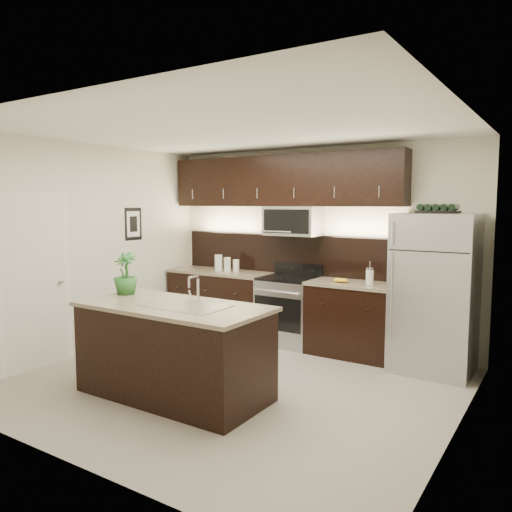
{
  "coord_description": "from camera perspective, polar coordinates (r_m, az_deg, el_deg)",
  "views": [
    {
      "loc": [
        3.01,
        -4.24,
        1.94
      ],
      "look_at": [
        -0.05,
        0.55,
        1.34
      ],
      "focal_mm": 35.0,
      "sensor_mm": 36.0,
      "label": 1
    }
  ],
  "objects": [
    {
      "name": "ground",
      "position": [
        5.55,
        -2.67,
        -14.41
      ],
      "size": [
        4.5,
        4.5,
        0.0
      ],
      "primitive_type": "plane",
      "color": "gray",
      "rests_on": "ground"
    },
    {
      "name": "room_walls",
      "position": [
        5.25,
        -3.99,
        3.36
      ],
      "size": [
        4.52,
        4.02,
        2.71
      ],
      "color": "beige",
      "rests_on": "ground"
    },
    {
      "name": "counter_run",
      "position": [
        7.03,
        2.27,
        -6.05
      ],
      "size": [
        3.51,
        0.65,
        0.94
      ],
      "color": "black",
      "rests_on": "ground"
    },
    {
      "name": "upper_fixtures",
      "position": [
        6.99,
        3.12,
        7.66
      ],
      "size": [
        3.49,
        0.4,
        1.66
      ],
      "color": "black",
      "rests_on": "counter_run"
    },
    {
      "name": "island",
      "position": [
        5.16,
        -9.36,
        -10.57
      ],
      "size": [
        1.96,
        0.96,
        0.94
      ],
      "color": "black",
      "rests_on": "ground"
    },
    {
      "name": "sink_faucet",
      "position": [
        4.95,
        -8.08,
        -5.47
      ],
      "size": [
        0.84,
        0.5,
        0.28
      ],
      "color": "silver",
      "rests_on": "island"
    },
    {
      "name": "refrigerator",
      "position": [
        6.11,
        19.77,
        -4.0
      ],
      "size": [
        0.88,
        0.8,
        1.83
      ],
      "primitive_type": "cube",
      "color": "#B2B2B7",
      "rests_on": "ground"
    },
    {
      "name": "wine_rack",
      "position": [
        6.02,
        20.09,
        5.07
      ],
      "size": [
        0.45,
        0.28,
        0.11
      ],
      "color": "black",
      "rests_on": "refrigerator"
    },
    {
      "name": "plant",
      "position": [
        5.68,
        -14.68,
        -1.93
      ],
      "size": [
        0.32,
        0.32,
        0.47
      ],
      "primitive_type": "imported",
      "rotation": [
        0.0,
        0.0,
        0.25
      ],
      "color": "#286227",
      "rests_on": "island"
    },
    {
      "name": "canisters",
      "position": [
        7.39,
        -3.55,
        -0.91
      ],
      "size": [
        0.35,
        0.21,
        0.25
      ],
      "rotation": [
        0.0,
        0.0,
        0.41
      ],
      "color": "silver",
      "rests_on": "counter_run"
    },
    {
      "name": "french_press",
      "position": [
        6.31,
        12.87,
        -2.27
      ],
      "size": [
        0.1,
        0.1,
        0.28
      ],
      "rotation": [
        0.0,
        0.0,
        0.12
      ],
      "color": "silver",
      "rests_on": "counter_run"
    },
    {
      "name": "bananas",
      "position": [
        6.44,
        9.27,
        -2.71
      ],
      "size": [
        0.2,
        0.17,
        0.06
      ],
      "primitive_type": "ellipsoid",
      "rotation": [
        0.0,
        0.0,
        0.13
      ],
      "color": "gold",
      "rests_on": "counter_run"
    }
  ]
}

